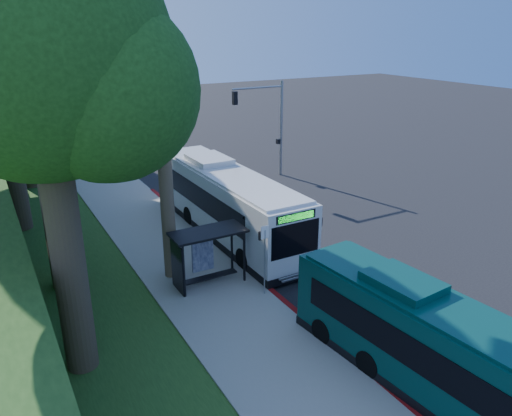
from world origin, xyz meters
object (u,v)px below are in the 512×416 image
bus_shelter (202,247)px  teal_bus (444,352)px  white_bus (226,201)px  pickup (254,189)px

bus_shelter → teal_bus: size_ratio=0.28×
teal_bus → white_bus: bearing=84.9°
bus_shelter → white_bus: (3.45, 4.67, 0.08)m
white_bus → bus_shelter: bearing=-127.0°
white_bus → pickup: white_bus is taller
teal_bus → pickup: teal_bus is taller
teal_bus → pickup: size_ratio=2.32×
bus_shelter → pickup: 11.85m
pickup → white_bus: bearing=-147.4°
bus_shelter → teal_bus: 10.54m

